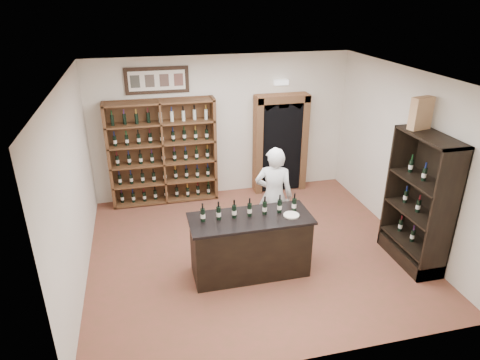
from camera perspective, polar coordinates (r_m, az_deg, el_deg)
The scene contains 21 objects.
floor at distance 7.59m, azimuth 1.63°, elevation -9.30°, with size 5.50×5.50×0.00m, color brown.
ceiling at distance 6.45m, azimuth 1.94°, elevation 13.56°, with size 5.50×5.50×0.00m, color white.
wall_back at distance 9.18m, azimuth -2.35°, elevation 7.08°, with size 5.50×0.04×3.00m, color silver.
wall_left at distance 6.76m, azimuth -21.37°, elevation -1.01°, with size 0.04×5.00×3.00m, color silver.
wall_right at distance 8.02m, azimuth 21.13°, elevation 2.89°, with size 0.04×5.00×3.00m, color silver.
wine_shelf at distance 9.00m, azimuth -10.25°, elevation 3.67°, with size 2.20×0.38×2.20m.
framed_picture at distance 8.75m, azimuth -11.02°, elevation 12.92°, with size 1.25×0.04×0.52m, color black.
arched_doorway at distance 9.44m, azimuth 5.39°, elevation 5.18°, with size 1.17×0.35×2.17m.
emergency_light at distance 9.20m, azimuth 5.51°, elevation 12.82°, with size 0.30×0.10×0.10m, color white.
tasting_counter at distance 6.79m, azimuth 1.35°, elevation -8.74°, with size 1.88×0.78×1.00m.
counter_bottle_0 at distance 6.40m, azimuth -4.98°, elevation -4.66°, with size 0.07×0.07×0.30m.
counter_bottle_1 at distance 6.43m, azimuth -2.86°, elevation -4.43°, with size 0.07×0.07×0.30m.
counter_bottle_2 at distance 6.48m, azimuth -0.77°, elevation -4.20°, with size 0.07×0.07×0.30m.
counter_bottle_3 at distance 6.53m, azimuth 1.29°, elevation -3.96°, with size 0.07×0.07×0.30m.
counter_bottle_4 at distance 6.59m, azimuth 3.31°, elevation -3.73°, with size 0.07×0.07×0.30m.
counter_bottle_5 at distance 6.65m, azimuth 5.30°, elevation -3.49°, with size 0.07×0.07×0.30m.
counter_bottle_6 at distance 6.73m, azimuth 7.24°, elevation -3.26°, with size 0.07×0.07×0.30m.
side_cabinet at distance 7.53m, azimuth 22.57°, elevation -4.98°, with size 0.48×1.20×2.20m.
shopkeeper at distance 7.44m, azimuth 4.51°, elevation -2.17°, with size 0.65×0.43×1.80m, color white.
plate at distance 6.62m, azimuth 6.86°, elevation -4.67°, with size 0.24×0.24×0.02m, color silver.
wine_crate at distance 7.15m, azimuth 22.99°, elevation 8.20°, with size 0.35×0.15×0.50m, color tan.
Camera 1 is at (-1.69, -6.12, 4.17)m, focal length 32.00 mm.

